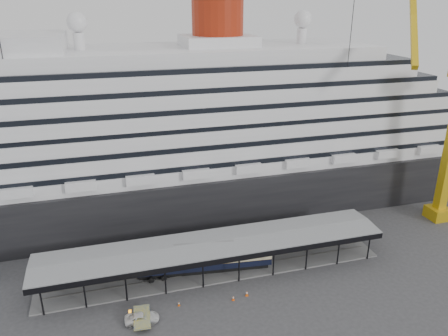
# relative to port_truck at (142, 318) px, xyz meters

# --- Properties ---
(ground) EXTENTS (200.00, 200.00, 0.00)m
(ground) POSITION_rel_port_truck_xyz_m (12.79, 4.34, -0.65)
(ground) COLOR #373739
(ground) RESTS_ON ground
(cruise_ship) EXTENTS (130.00, 30.00, 43.90)m
(cruise_ship) POSITION_rel_port_truck_xyz_m (12.84, 36.34, 17.70)
(cruise_ship) COLOR black
(cruise_ship) RESTS_ON ground
(platform_canopy) EXTENTS (56.00, 9.18, 5.30)m
(platform_canopy) POSITION_rel_port_truck_xyz_m (12.79, 9.34, 1.71)
(platform_canopy) COLOR slate
(platform_canopy) RESTS_ON ground
(port_truck) EXTENTS (4.84, 2.51, 1.30)m
(port_truck) POSITION_rel_port_truck_xyz_m (0.00, 0.00, 0.00)
(port_truck) COLOR silver
(port_truck) RESTS_ON ground
(pullman_carriage) EXTENTS (22.03, 5.21, 21.46)m
(pullman_carriage) POSITION_rel_port_truck_xyz_m (11.06, 9.34, 1.96)
(pullman_carriage) COLOR black
(pullman_carriage) RESTS_ON ground
(traffic_cone_left) EXTENTS (0.36, 0.36, 0.66)m
(traffic_cone_left) POSITION_rel_port_truck_xyz_m (5.48, 1.98, -0.32)
(traffic_cone_left) COLOR orange
(traffic_cone_left) RESTS_ON ground
(traffic_cone_mid) EXTENTS (0.52, 0.52, 0.76)m
(traffic_cone_mid) POSITION_rel_port_truck_xyz_m (13.45, 1.00, -0.28)
(traffic_cone_mid) COLOR #ED540D
(traffic_cone_mid) RESTS_ON ground
(traffic_cone_right) EXTENTS (0.45, 0.45, 0.85)m
(traffic_cone_right) POSITION_rel_port_truck_xyz_m (15.71, 1.43, -0.23)
(traffic_cone_right) COLOR #E2540C
(traffic_cone_right) RESTS_ON ground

